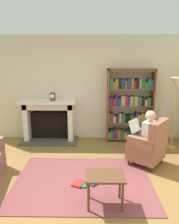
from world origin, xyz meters
TOP-DOWN VIEW (x-y plane):
  - ground at (0.00, 0.00)m, footprint 14.00×14.00m
  - back_wall at (0.00, 2.55)m, footprint 5.60×0.10m
  - area_rug at (0.00, 0.30)m, footprint 2.40×1.80m
  - fireplace at (-0.97, 2.30)m, footprint 1.46×0.64m
  - mantel_clock at (-0.84, 2.20)m, footprint 0.14×0.14m
  - bookshelf at (1.12, 2.33)m, footprint 1.19×0.32m
  - armchair_reading at (1.31, 0.95)m, footprint 0.88×0.89m
  - seated_reader at (1.22, 1.03)m, footprint 0.59×0.57m
  - side_table at (0.35, -0.32)m, footprint 0.56×0.39m
  - scattered_books at (0.13, 0.23)m, footprint 0.74×0.39m
  - floor_lamp at (2.09, 1.83)m, footprint 0.32×0.32m

SIDE VIEW (x-z plane):
  - ground at x=0.00m, z-range 0.00..0.00m
  - area_rug at x=0.00m, z-range 0.00..0.01m
  - scattered_books at x=0.13m, z-range 0.01..0.05m
  - side_table at x=0.35m, z-range 0.17..0.66m
  - armchair_reading at x=1.31m, z-range -0.06..0.91m
  - fireplace at x=-0.97m, z-range 0.03..1.13m
  - seated_reader at x=1.22m, z-range 0.05..1.19m
  - bookshelf at x=1.12m, z-range -0.01..1.87m
  - mantel_clock at x=-0.84m, z-range 1.10..1.30m
  - back_wall at x=0.00m, z-range 0.00..2.70m
  - floor_lamp at x=2.09m, z-range 0.59..2.30m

